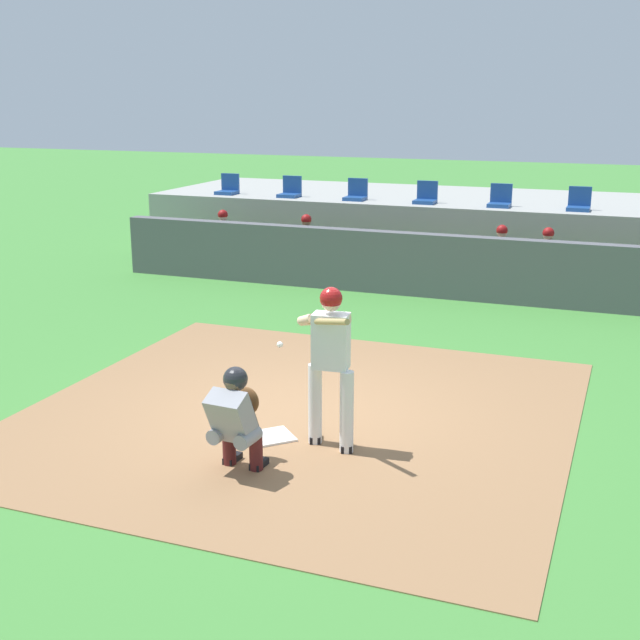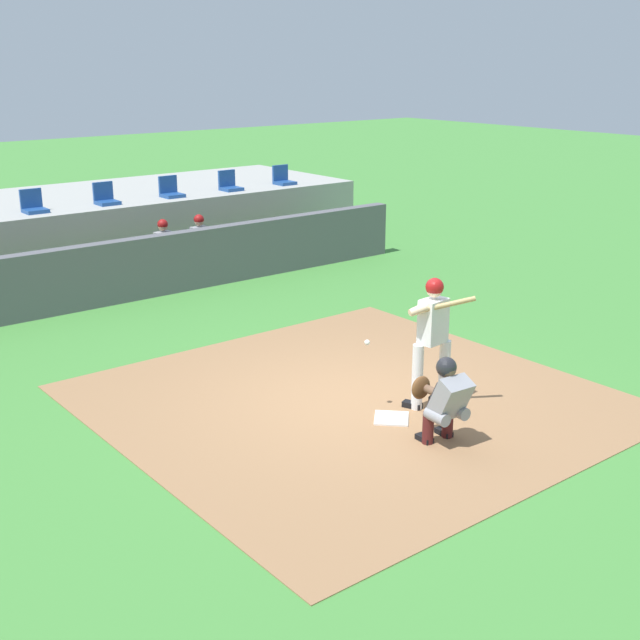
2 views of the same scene
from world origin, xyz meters
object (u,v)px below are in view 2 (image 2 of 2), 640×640
dugout_player_2 (167,249)px  stadium_seat_5 (171,191)px  home_plate (391,418)px  stadium_seat_6 (229,185)px  batter_at_plate (432,335)px  catcher_crouched (444,398)px  stadium_seat_3 (34,206)px  stadium_seat_7 (283,179)px  dugout_player_3 (203,244)px  stadium_seat_4 (106,198)px

dugout_player_2 → stadium_seat_5: bearing=58.3°
home_plate → stadium_seat_5: stadium_seat_5 is taller
stadium_seat_6 → dugout_player_2: bearing=-144.8°
batter_at_plate → catcher_crouched: batter_at_plate is taller
home_plate → batter_at_plate: 1.23m
stadium_seat_5 → batter_at_plate: bearing=-99.7°
batter_at_plate → stadium_seat_6: (3.37, 10.19, 0.50)m
stadium_seat_3 → stadium_seat_7: 6.50m
dugout_player_2 → stadium_seat_6: 3.63m
catcher_crouched → stadium_seat_7: 12.48m
home_plate → stadium_seat_3: 10.32m
catcher_crouched → dugout_player_3: 9.26m
stadium_seat_4 → stadium_seat_3: bearing=180.0°
dugout_player_2 → stadium_seat_4: (-0.37, 2.03, 0.86)m
stadium_seat_7 → home_plate: bearing=-119.2°
stadium_seat_4 → stadium_seat_6: size_ratio=1.00×
home_plate → stadium_seat_6: 11.06m
stadium_seat_3 → home_plate: bearing=-85.4°
stadium_seat_4 → stadium_seat_5: (1.62, 0.00, 0.00)m
batter_at_plate → stadium_seat_3: size_ratio=3.76×
catcher_crouched → stadium_seat_3: bearing=94.2°
dugout_player_2 → stadium_seat_7: stadium_seat_7 is taller
dugout_player_3 → stadium_seat_3: (-2.86, 2.03, 0.86)m
stadium_seat_6 → dugout_player_3: bearing=-134.7°
dugout_player_2 → dugout_player_3: (0.87, 0.00, 0.00)m
stadium_seat_5 → home_plate: bearing=-103.5°
dugout_player_3 → batter_at_plate: bearing=-99.5°
dugout_player_3 → stadium_seat_5: bearing=79.2°
batter_at_plate → stadium_seat_6: bearing=71.7°
stadium_seat_6 → home_plate: bearing=-111.8°
home_plate → dugout_player_3: 8.42m
dugout_player_2 → stadium_seat_7: size_ratio=2.71×
stadium_seat_5 → stadium_seat_4: bearing=180.0°
home_plate → catcher_crouched: (0.01, -0.89, 0.59)m
stadium_seat_7 → stadium_seat_3: bearing=180.0°
dugout_player_2 → stadium_seat_5: 2.54m
stadium_seat_4 → stadium_seat_6: 3.25m
batter_at_plate → stadium_seat_5: bearing=80.3°
catcher_crouched → stadium_seat_7: stadium_seat_7 is taller
dugout_player_3 → stadium_seat_3: 3.62m
stadium_seat_5 → dugout_player_3: bearing=-100.8°
batter_at_plate → stadium_seat_7: size_ratio=3.76×
batter_at_plate → catcher_crouched: bearing=-127.7°
home_plate → stadium_seat_4: bearing=85.4°
stadium_seat_3 → dugout_player_2: bearing=-45.6°
stadium_seat_4 → home_plate: bearing=-94.6°
catcher_crouched → stadium_seat_4: stadium_seat_4 is taller
home_plate → stadium_seat_7: bearing=60.8°
batter_at_plate → dugout_player_2: bearing=86.6°
stadium_seat_5 → stadium_seat_6: bearing=0.0°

